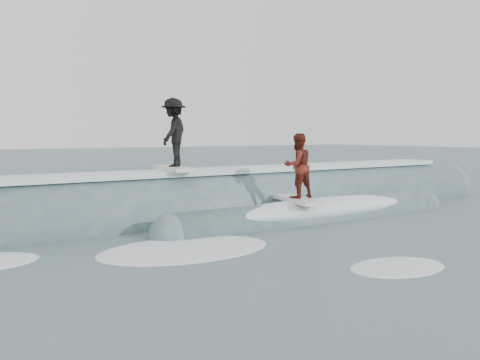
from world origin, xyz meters
TOP-DOWN VIEW (x-y plane):
  - ground at (0.00, 0.00)m, footprint 160.00×160.00m
  - breaking_wave at (0.20, 3.49)m, footprint 23.09×4.08m
  - surfer_black at (-1.48, 3.73)m, footprint 1.34×2.06m
  - surfer_red at (1.02, 1.53)m, footprint 1.04×2.07m
  - whitewater at (-1.80, 0.14)m, footprint 14.15×6.50m
  - far_swells at (-1.71, 17.65)m, footprint 39.08×8.65m

SIDE VIEW (x-z plane):
  - ground at x=0.00m, z-range 0.00..0.00m
  - whitewater at x=-1.80m, z-range -0.05..0.05m
  - far_swells at x=-1.71m, z-range -0.40..0.40m
  - breaking_wave at x=0.20m, z-range -1.26..1.33m
  - surfer_red at x=1.02m, z-range 0.51..2.32m
  - surfer_black at x=-1.48m, z-range 1.35..3.30m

